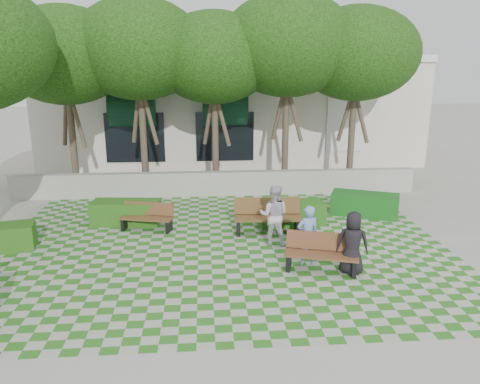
{
  "coord_description": "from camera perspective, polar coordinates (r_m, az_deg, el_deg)",
  "views": [
    {
      "loc": [
        -0.47,
        -10.77,
        4.8
      ],
      "look_at": [
        0.5,
        1.5,
        1.4
      ],
      "focal_mm": 35.0,
      "sensor_mm": 36.0,
      "label": 1
    }
  ],
  "objects": [
    {
      "name": "hedge_midright",
      "position": [
        14.44,
        6.23,
        -2.59
      ],
      "size": [
        2.08,
        1.0,
        0.7
      ],
      "primitive_type": "cube",
      "rotation": [
        0.0,
        0.0,
        0.1
      ],
      "color": "#1F5115",
      "rests_on": "ground"
    },
    {
      "name": "bench_mid",
      "position": [
        13.62,
        3.38,
        -3.04
      ],
      "size": [
        1.95,
        0.74,
        1.01
      ],
      "rotation": [
        0.0,
        0.0,
        -0.05
      ],
      "color": "#54381C",
      "rests_on": "ground"
    },
    {
      "name": "hedge_midleft",
      "position": [
        14.82,
        -13.71,
        -2.44
      ],
      "size": [
        2.13,
        1.01,
        0.72
      ],
      "primitive_type": "cube",
      "rotation": [
        0.0,
        0.0,
        -0.09
      ],
      "color": "#215115",
      "rests_on": "ground"
    },
    {
      "name": "person_dark",
      "position": [
        11.26,
        13.56,
        -6.06
      ],
      "size": [
        0.85,
        0.69,
        1.51
      ],
      "primitive_type": "imported",
      "rotation": [
        0.0,
        0.0,
        2.81
      ],
      "color": "black",
      "rests_on": "ground"
    },
    {
      "name": "person_white",
      "position": [
        12.69,
        4.14,
        -2.81
      ],
      "size": [
        0.95,
        0.83,
        1.66
      ],
      "primitive_type": "imported",
      "rotation": [
        0.0,
        0.0,
        2.86
      ],
      "color": "silver",
      "rests_on": "ground"
    },
    {
      "name": "bench_west",
      "position": [
        14.14,
        -11.24,
        -3.04
      ],
      "size": [
        1.62,
        0.87,
        0.81
      ],
      "rotation": [
        0.0,
        0.0,
        -0.25
      ],
      "color": "#55351D",
      "rests_on": "ground"
    },
    {
      "name": "tree_row",
      "position": [
        16.78,
        -9.68,
        16.53
      ],
      "size": [
        17.7,
        13.4,
        7.41
      ],
      "color": "#47382B",
      "rests_on": "ground"
    },
    {
      "name": "bench_east",
      "position": [
        11.36,
        9.92,
        -7.4
      ],
      "size": [
        1.82,
        1.05,
        0.91
      ],
      "rotation": [
        0.0,
        0.0,
        -0.29
      ],
      "color": "brown",
      "rests_on": "ground"
    },
    {
      "name": "hedge_east",
      "position": [
        15.72,
        14.95,
        -1.47
      ],
      "size": [
        2.26,
        1.6,
        0.74
      ],
      "primitive_type": "cube",
      "rotation": [
        0.0,
        0.0,
        -0.41
      ],
      "color": "#154F19",
      "rests_on": "ground"
    },
    {
      "name": "ground",
      "position": [
        11.8,
        -1.87,
        -8.57
      ],
      "size": [
        90.0,
        90.0,
        0.0
      ],
      "primitive_type": "plane",
      "color": "gray",
      "rests_on": "ground"
    },
    {
      "name": "lawn",
      "position": [
        12.72,
        -2.08,
        -6.71
      ],
      "size": [
        12.0,
        12.0,
        0.0
      ],
      "primitive_type": "plane",
      "color": "#2B721E",
      "rests_on": "ground"
    },
    {
      "name": "retaining_wall",
      "position": [
        17.52,
        -2.84,
        1.06
      ],
      "size": [
        15.0,
        0.36,
        0.9
      ],
      "primitive_type": "cube",
      "color": "#9E9B93",
      "rests_on": "ground"
    },
    {
      "name": "person_blue",
      "position": [
        11.55,
        8.25,
        -5.24
      ],
      "size": [
        0.61,
        0.45,
        1.51
      ],
      "primitive_type": "imported",
      "rotation": [
        0.0,
        0.0,
        3.32
      ],
      "color": "#6E8CC9",
      "rests_on": "ground"
    },
    {
      "name": "building",
      "position": [
        24.99,
        -1.3,
        10.21
      ],
      "size": [
        18.0,
        8.92,
        5.15
      ],
      "color": "beige",
      "rests_on": "ground"
    }
  ]
}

